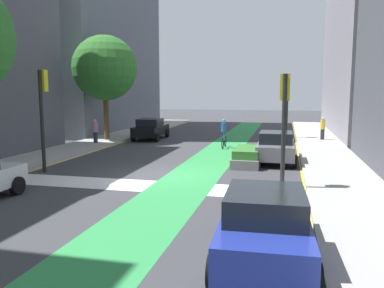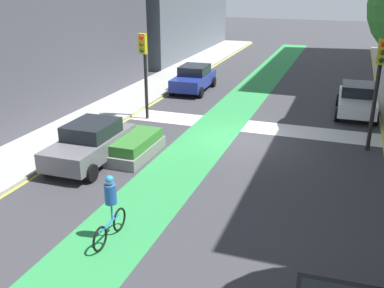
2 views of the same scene
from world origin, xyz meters
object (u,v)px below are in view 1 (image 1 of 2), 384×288
(traffic_signal_near_left, at_px, (43,101))
(pedestrian_sidewalk_left_a, at_px, (95,131))
(street_tree_far, at_px, (105,68))
(traffic_signal_far_right, at_px, (287,101))
(cyclist_in_lane, at_px, (224,133))
(median_planter, at_px, (247,157))
(car_black_left_far, at_px, (151,129))
(car_blue_right_near, at_px, (265,224))
(traffic_signal_near_right, at_px, (284,109))
(pedestrian_sidewalk_right_a, at_px, (323,128))
(car_grey_right_far, at_px, (276,147))

(traffic_signal_near_left, height_order, pedestrian_sidewalk_left_a, traffic_signal_near_left)
(street_tree_far, bearing_deg, traffic_signal_far_right, 18.96)
(cyclist_in_lane, relative_size, median_planter, 0.62)
(car_black_left_far, xyz_separation_m, car_blue_right_near, (9.53, -19.81, 0.00))
(traffic_signal_near_right, height_order, median_planter, traffic_signal_near_right)
(traffic_signal_near_right, bearing_deg, traffic_signal_near_left, 174.86)
(traffic_signal_far_right, relative_size, car_black_left_far, 0.95)
(car_black_left_far, distance_m, pedestrian_sidewalk_right_a, 12.59)
(car_blue_right_near, distance_m, cyclist_in_lane, 16.92)
(car_black_left_far, relative_size, median_planter, 1.43)
(traffic_signal_far_right, bearing_deg, car_blue_right_near, -91.11)
(car_black_left_far, distance_m, cyclist_in_lane, 6.89)
(traffic_signal_far_right, relative_size, car_blue_right_near, 0.95)
(car_grey_right_far, height_order, pedestrian_sidewalk_right_a, pedestrian_sidewalk_right_a)
(car_blue_right_near, bearing_deg, pedestrian_sidewalk_right_a, 82.11)
(pedestrian_sidewalk_left_a, bearing_deg, street_tree_far, 92.29)
(street_tree_far, bearing_deg, cyclist_in_lane, -8.09)
(car_blue_right_near, bearing_deg, traffic_signal_near_left, 144.30)
(pedestrian_sidewalk_left_a, bearing_deg, traffic_signal_near_right, -37.73)
(median_planter, bearing_deg, pedestrian_sidewalk_right_a, 67.05)
(cyclist_in_lane, distance_m, street_tree_far, 9.77)
(pedestrian_sidewalk_right_a, relative_size, street_tree_far, 0.22)
(traffic_signal_near_right, distance_m, cyclist_in_lane, 11.07)
(cyclist_in_lane, bearing_deg, pedestrian_sidewalk_right_a, 36.93)
(car_grey_right_far, distance_m, pedestrian_sidewalk_left_a, 12.59)
(traffic_signal_near_left, xyz_separation_m, street_tree_far, (-2.02, 10.51, 2.04))
(cyclist_in_lane, bearing_deg, traffic_signal_near_right, -69.82)
(pedestrian_sidewalk_right_a, bearing_deg, median_planter, -112.95)
(traffic_signal_far_right, height_order, car_blue_right_near, traffic_signal_far_right)
(traffic_signal_near_left, bearing_deg, pedestrian_sidewalk_right_a, 47.09)
(traffic_signal_near_left, xyz_separation_m, traffic_signal_far_right, (10.57, 14.84, -0.31))
(car_grey_right_far, xyz_separation_m, pedestrian_sidewalk_left_a, (-12.00, 3.83, 0.15))
(car_black_left_far, xyz_separation_m, median_planter, (8.09, -8.81, -0.40))
(cyclist_in_lane, height_order, pedestrian_sidewalk_left_a, cyclist_in_lane)
(traffic_signal_near_right, bearing_deg, car_blue_right_near, -92.70)
(traffic_signal_near_right, bearing_deg, median_planter, 110.41)
(traffic_signal_far_right, bearing_deg, car_grey_right_far, -92.97)
(car_grey_right_far, bearing_deg, car_black_left_far, 140.75)
(car_grey_right_far, bearing_deg, pedestrian_sidewalk_left_a, 162.29)
(traffic_signal_near_left, bearing_deg, median_planter, 23.10)
(car_grey_right_far, bearing_deg, cyclist_in_lane, 127.01)
(car_blue_right_near, height_order, cyclist_in_lane, cyclist_in_lane)
(street_tree_far, bearing_deg, pedestrian_sidewalk_right_a, 13.34)
(pedestrian_sidewalk_right_a, distance_m, street_tree_far, 16.12)
(traffic_signal_near_left, height_order, pedestrian_sidewalk_right_a, traffic_signal_near_left)
(car_blue_right_near, height_order, median_planter, car_blue_right_near)
(traffic_signal_near_right, relative_size, car_grey_right_far, 1.00)
(traffic_signal_far_right, xyz_separation_m, street_tree_far, (-12.59, -4.32, 2.35))
(cyclist_in_lane, height_order, pedestrian_sidewalk_right_a, cyclist_in_lane)
(cyclist_in_lane, bearing_deg, traffic_signal_near_left, -125.79)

